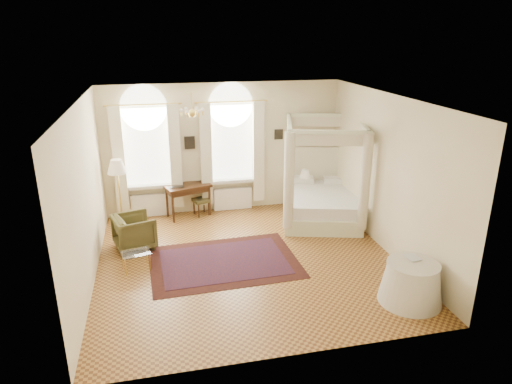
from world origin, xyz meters
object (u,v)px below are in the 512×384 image
nightstand (304,195)px  floor_lamp (117,170)px  writing_desk (188,189)px  coffee_table (136,254)px  canopy_bed (321,198)px  armchair (135,232)px  side_table (411,283)px  stool (201,201)px

nightstand → floor_lamp: floor_lamp is taller
writing_desk → coffee_table: bearing=-115.7°
canopy_bed → armchair: canopy_bed is taller
armchair → side_table: size_ratio=0.75×
nightstand → armchair: (-4.37, -1.56, 0.05)m
coffee_table → armchair: bearing=92.6°
armchair → coffee_table: armchair is taller
canopy_bed → armchair: bearing=-172.0°
canopy_bed → armchair: size_ratio=3.26×
nightstand → coffee_table: bearing=-149.1°
armchair → coffee_table: size_ratio=1.33×
canopy_bed → side_table: bearing=-86.6°
floor_lamp → stool: bearing=12.4°
writing_desk → side_table: size_ratio=1.13×
stool → coffee_table: (-1.57, -2.59, -0.03)m
writing_desk → stool: bearing=0.0°
canopy_bed → coffee_table: canopy_bed is taller
nightstand → stool: bearing=180.0°
writing_desk → armchair: size_ratio=1.50×
stool → coffee_table: size_ratio=0.78×
floor_lamp → side_table: floor_lamp is taller
canopy_bed → stool: (-2.89, 0.93, -0.20)m
nightstand → writing_desk: bearing=-180.0°
stool → coffee_table: bearing=-121.2°
side_table → canopy_bed: bearing=93.4°
stool → armchair: armchair is taller
writing_desk → floor_lamp: bearing=-165.2°
nightstand → side_table: bearing=-85.7°
canopy_bed → side_table: (0.23, -3.86, -0.20)m
stool → floor_lamp: size_ratio=0.28×
nightstand → canopy_bed: bearing=-81.9°
stool → side_table: size_ratio=0.44×
nightstand → floor_lamp: bearing=-174.8°
floor_lamp → side_table: bearing=-40.7°
canopy_bed → nightstand: canopy_bed is taller
writing_desk → coffee_table: writing_desk is taller
side_table → armchair: bearing=145.8°
stool → coffee_table: stool is taller
canopy_bed → stool: size_ratio=5.60×
coffee_table → floor_lamp: size_ratio=0.36×
floor_lamp → coffee_table: bearing=-80.2°
writing_desk → armchair: writing_desk is taller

